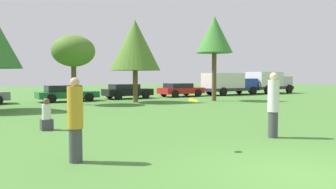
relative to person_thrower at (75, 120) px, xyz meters
name	(u,v)px	position (x,y,z in m)	size (l,w,h in m)	color
ground_plane	(304,176)	(3.32, -3.27, -0.93)	(120.00, 120.00, 0.00)	#477A33
person_thrower	(75,120)	(0.00, 0.00, 0.00)	(0.34, 0.34, 1.84)	#3F3F47
person_catcher	(273,104)	(5.93, -0.33, 0.08)	(0.34, 0.34, 1.98)	#3F3F47
frisbee	(193,101)	(2.81, -0.47, 0.33)	(0.24, 0.23, 0.09)	yellow
bystander_sitting	(47,117)	(0.47, 4.82, -0.46)	(0.39, 0.33, 1.11)	#3F3F47
tree_2	(73,52)	(4.35, 14.47, 2.51)	(2.77, 2.77, 4.49)	brown
tree_3	(135,45)	(8.64, 14.17, 3.10)	(3.56, 3.56, 5.83)	brown
tree_4	(214,35)	(14.27, 12.24, 3.96)	(2.72, 2.72, 6.31)	brown
parked_car_green	(66,93)	(4.68, 17.49, -0.30)	(4.33, 1.91, 1.19)	#196633
parked_car_black	(127,91)	(9.76, 17.92, -0.29)	(3.96, 1.97, 1.20)	black
parked_car_red	(180,89)	(15.05, 17.84, -0.28)	(4.01, 2.10, 1.21)	red
delivery_truck_blue	(229,83)	(20.65, 17.55, 0.24)	(6.35, 2.26, 2.14)	#2D2D33
delivery_truck_silver	(268,82)	(26.24, 17.41, 0.34)	(5.39, 2.52, 2.29)	#2D2D33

